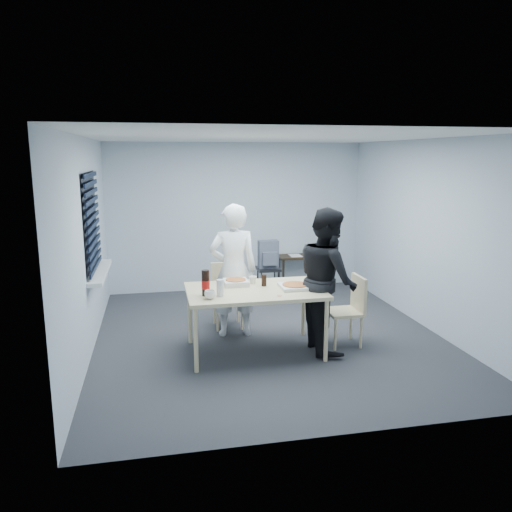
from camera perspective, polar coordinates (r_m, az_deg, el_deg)
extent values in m
plane|color=#29282C|center=(6.79, 1.41, -9.05)|extent=(5.00, 5.00, 0.00)
plane|color=white|center=(6.36, 1.53, 13.44)|extent=(5.00, 5.00, 0.00)
plane|color=silver|center=(8.88, -2.18, 4.46)|extent=(4.50, 0.00, 4.50)
plane|color=silver|center=(4.11, 9.36, -3.91)|extent=(4.50, 0.00, 4.50)
plane|color=silver|center=(6.34, -18.76, 1.05)|extent=(0.00, 5.00, 5.00)
plane|color=silver|center=(7.29, 18.98, 2.32)|extent=(0.00, 5.00, 5.00)
plane|color=black|center=(6.70, -18.36, 3.76)|extent=(0.00, 1.30, 1.30)
cube|color=black|center=(6.69, -18.11, 3.77)|extent=(0.04, 1.30, 1.25)
cube|color=silver|center=(6.80, -17.39, -1.76)|extent=(0.18, 1.42, 0.05)
cube|color=beige|center=(6.02, -0.14, -4.03)|extent=(1.63, 1.03, 0.04)
cylinder|color=beige|center=(5.61, -6.89, -9.54)|extent=(0.05, 0.05, 0.75)
cylinder|color=beige|center=(6.47, -7.57, -6.68)|extent=(0.05, 0.05, 0.75)
cylinder|color=beige|center=(5.91, 8.03, -8.46)|extent=(0.05, 0.05, 0.75)
cylinder|color=beige|center=(6.73, 5.43, -5.91)|extent=(0.05, 0.05, 0.75)
cube|color=beige|center=(7.00, -3.24, -4.72)|extent=(0.42, 0.42, 0.04)
cube|color=beige|center=(7.12, -3.49, -2.45)|extent=(0.42, 0.04, 0.44)
cylinder|color=beige|center=(6.89, -4.42, -6.98)|extent=(0.03, 0.03, 0.41)
cylinder|color=beige|center=(7.21, -4.77, -6.14)|extent=(0.03, 0.03, 0.41)
cylinder|color=beige|center=(6.93, -1.61, -6.82)|extent=(0.03, 0.03, 0.41)
cylinder|color=beige|center=(7.25, -2.08, -5.99)|extent=(0.03, 0.03, 0.41)
cube|color=beige|center=(6.44, 10.01, -6.33)|extent=(0.42, 0.42, 0.04)
cube|color=beige|center=(6.45, 11.66, -4.16)|extent=(0.04, 0.42, 0.44)
cylinder|color=beige|center=(6.31, 9.05, -8.85)|extent=(0.03, 0.03, 0.41)
cylinder|color=beige|center=(6.61, 8.01, -7.87)|extent=(0.03, 0.03, 0.41)
cylinder|color=beige|center=(6.43, 11.92, -8.56)|extent=(0.03, 0.03, 0.41)
cylinder|color=beige|center=(6.72, 10.77, -7.61)|extent=(0.03, 0.03, 0.41)
imported|color=white|center=(6.59, -2.61, -1.66)|extent=(0.65, 0.42, 1.77)
imported|color=black|center=(6.16, 8.13, -2.69)|extent=(0.47, 0.86, 1.77)
cube|color=#2F2014|center=(9.05, 5.43, -0.04)|extent=(0.91, 0.40, 0.04)
cylinder|color=#2F2014|center=(8.85, 3.14, -2.27)|extent=(0.04, 0.04, 0.56)
cylinder|color=#2F2014|center=(9.16, 2.63, -1.80)|extent=(0.04, 0.04, 0.56)
cylinder|color=#2F2014|center=(9.09, 8.19, -2.00)|extent=(0.04, 0.04, 0.56)
cylinder|color=#2F2014|center=(9.39, 7.52, -1.55)|extent=(0.04, 0.04, 0.56)
cube|color=black|center=(8.39, 1.40, -1.48)|extent=(0.38, 0.38, 0.04)
cylinder|color=black|center=(8.28, 0.63, -3.51)|extent=(0.04, 0.04, 0.48)
cylinder|color=black|center=(8.56, 0.21, -3.01)|extent=(0.04, 0.04, 0.48)
cylinder|color=black|center=(8.35, 2.61, -3.40)|extent=(0.04, 0.04, 0.48)
cylinder|color=black|center=(8.63, 2.13, -2.91)|extent=(0.04, 0.04, 0.48)
cube|color=slate|center=(8.34, 1.41, 0.21)|extent=(0.33, 0.18, 0.46)
cube|color=slate|center=(8.24, 1.60, -0.32)|extent=(0.24, 0.07, 0.22)
cube|color=white|center=(6.22, -2.33, -3.18)|extent=(0.29, 0.29, 0.03)
cube|color=white|center=(6.21, -2.33, -2.90)|extent=(0.29, 0.29, 0.03)
cylinder|color=#CC7F38|center=(6.20, -2.33, -2.71)|extent=(0.25, 0.25, 0.01)
cube|color=white|center=(6.08, 4.49, -3.50)|extent=(0.36, 0.36, 0.04)
cylinder|color=#CC7F38|center=(6.07, 4.49, -3.27)|extent=(0.31, 0.31, 0.01)
imported|color=white|center=(5.63, -5.29, -4.42)|extent=(0.17, 0.17, 0.10)
imported|color=white|center=(6.27, -0.36, -2.74)|extent=(0.10, 0.10, 0.09)
cylinder|color=black|center=(6.15, 0.92, -2.80)|extent=(0.08, 0.08, 0.14)
cylinder|color=black|center=(5.74, -5.78, -3.08)|extent=(0.09, 0.09, 0.30)
cylinder|color=red|center=(5.74, -5.77, -3.27)|extent=(0.09, 0.09, 0.10)
cylinder|color=silver|center=(5.72, -4.13, -3.65)|extent=(0.10, 0.10, 0.19)
torus|color=red|center=(5.74, 2.72, -4.57)|extent=(0.06, 0.06, 0.00)
cube|color=white|center=(9.00, 4.53, 0.06)|extent=(0.29, 0.33, 0.00)
cube|color=black|center=(9.12, 6.72, 0.34)|extent=(0.14, 0.10, 0.06)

